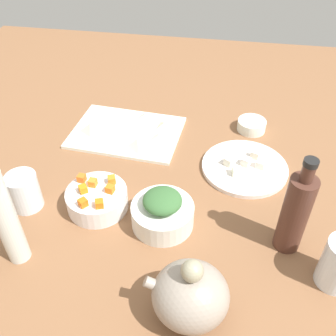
# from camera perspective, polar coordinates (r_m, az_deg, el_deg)

# --- Properties ---
(tabletop) EXTENTS (1.90, 1.90, 0.03)m
(tabletop) POSITION_cam_1_polar(r_m,az_deg,el_deg) (1.02, -0.00, -2.75)
(tabletop) COLOR brown
(tabletop) RESTS_ON ground
(cutting_board) EXTENTS (0.34, 0.26, 0.01)m
(cutting_board) POSITION_cam_1_polar(r_m,az_deg,el_deg) (1.18, -6.14, 5.24)
(cutting_board) COLOR white
(cutting_board) RESTS_ON tabletop
(plate_tofu) EXTENTS (0.23, 0.23, 0.01)m
(plate_tofu) POSITION_cam_1_polar(r_m,az_deg,el_deg) (1.07, 11.25, 0.09)
(plate_tofu) COLOR white
(plate_tofu) RESTS_ON tabletop
(bowl_greens) EXTENTS (0.14, 0.14, 0.06)m
(bowl_greens) POSITION_cam_1_polar(r_m,az_deg,el_deg) (0.89, -0.81, -6.95)
(bowl_greens) COLOR white
(bowl_greens) RESTS_ON tabletop
(bowl_carrots) EXTENTS (0.15, 0.15, 0.05)m
(bowl_carrots) POSITION_cam_1_polar(r_m,az_deg,el_deg) (0.95, -10.41, -4.56)
(bowl_carrots) COLOR white
(bowl_carrots) RESTS_ON tabletop
(bowl_small_side) EXTENTS (0.09, 0.09, 0.03)m
(bowl_small_side) POSITION_cam_1_polar(r_m,az_deg,el_deg) (1.21, 12.25, 6.18)
(bowl_small_side) COLOR white
(bowl_small_side) RESTS_ON tabletop
(teapot) EXTENTS (0.16, 0.14, 0.16)m
(teapot) POSITION_cam_1_polar(r_m,az_deg,el_deg) (0.73, 3.31, -18.21)
(teapot) COLOR gray
(teapot) RESTS_ON tabletop
(bottle_0) EXTENTS (0.06, 0.06, 0.24)m
(bottle_0) POSITION_cam_1_polar(r_m,az_deg,el_deg) (0.84, 18.28, -6.28)
(bottle_0) COLOR #4D2C22
(bottle_0) RESTS_ON tabletop
(bottle_1) EXTENTS (0.05, 0.05, 0.28)m
(bottle_1) POSITION_cam_1_polar(r_m,az_deg,el_deg) (0.82, -22.97, -6.71)
(bottle_1) COLOR silver
(bottle_1) RESTS_ON tabletop
(drinking_glass_0) EXTENTS (0.07, 0.07, 0.09)m
(drinking_glass_0) POSITION_cam_1_polar(r_m,az_deg,el_deg) (0.98, -20.46, -3.25)
(drinking_glass_0) COLOR white
(drinking_glass_0) RESTS_ON tabletop
(carrot_cube_0) EXTENTS (0.02, 0.02, 0.02)m
(carrot_cube_0) POSITION_cam_1_polar(r_m,az_deg,el_deg) (0.89, -10.11, -5.22)
(carrot_cube_0) COLOR orange
(carrot_cube_0) RESTS_ON bowl_carrots
(carrot_cube_1) EXTENTS (0.02, 0.02, 0.02)m
(carrot_cube_1) POSITION_cam_1_polar(r_m,az_deg,el_deg) (0.94, -8.32, -1.71)
(carrot_cube_1) COLOR orange
(carrot_cube_1) RESTS_ON bowl_carrots
(carrot_cube_2) EXTENTS (0.03, 0.03, 0.02)m
(carrot_cube_2) POSITION_cam_1_polar(r_m,az_deg,el_deg) (0.93, -12.44, -3.04)
(carrot_cube_2) COLOR orange
(carrot_cube_2) RESTS_ON bowl_carrots
(carrot_cube_3) EXTENTS (0.02, 0.02, 0.02)m
(carrot_cube_3) POSITION_cam_1_polar(r_m,az_deg,el_deg) (0.94, -11.06, -2.13)
(carrot_cube_3) COLOR orange
(carrot_cube_3) RESTS_ON bowl_carrots
(carrot_cube_4) EXTENTS (0.02, 0.02, 0.02)m
(carrot_cube_4) POSITION_cam_1_polar(r_m,az_deg,el_deg) (0.92, -8.55, -3.07)
(carrot_cube_4) COLOR orange
(carrot_cube_4) RESTS_ON bowl_carrots
(carrot_cube_5) EXTENTS (0.03, 0.03, 0.02)m
(carrot_cube_5) POSITION_cam_1_polar(r_m,az_deg,el_deg) (0.90, -12.46, -5.03)
(carrot_cube_5) COLOR orange
(carrot_cube_5) RESTS_ON bowl_carrots
(carrot_cube_6) EXTENTS (0.02, 0.02, 0.02)m
(carrot_cube_6) POSITION_cam_1_polar(r_m,az_deg,el_deg) (0.96, -12.65, -1.48)
(carrot_cube_6) COLOR orange
(carrot_cube_6) RESTS_ON bowl_carrots
(chopped_greens_mound) EXTENTS (0.12, 0.12, 0.04)m
(chopped_greens_mound) POSITION_cam_1_polar(r_m,az_deg,el_deg) (0.86, -0.83, -4.84)
(chopped_greens_mound) COLOR #396635
(chopped_greens_mound) RESTS_ON bowl_greens
(tofu_cube_0) EXTENTS (0.03, 0.03, 0.02)m
(tofu_cube_0) POSITION_cam_1_polar(r_m,az_deg,el_deg) (1.05, 8.99, 0.98)
(tofu_cube_0) COLOR silver
(tofu_cube_0) RESTS_ON plate_tofu
(tofu_cube_1) EXTENTS (0.03, 0.03, 0.02)m
(tofu_cube_1) POSITION_cam_1_polar(r_m,az_deg,el_deg) (1.06, 11.46, 0.92)
(tofu_cube_1) COLOR white
(tofu_cube_1) RESTS_ON plate_tofu
(tofu_cube_2) EXTENTS (0.03, 0.03, 0.02)m
(tofu_cube_2) POSITION_cam_1_polar(r_m,az_deg,el_deg) (1.06, 13.55, 0.53)
(tofu_cube_2) COLOR white
(tofu_cube_2) RESTS_ON plate_tofu
(tofu_cube_3) EXTENTS (0.03, 0.03, 0.02)m
(tofu_cube_3) POSITION_cam_1_polar(r_m,az_deg,el_deg) (1.02, 10.09, -0.49)
(tofu_cube_3) COLOR white
(tofu_cube_3) RESTS_ON plate_tofu
(tofu_cube_4) EXTENTS (0.03, 0.03, 0.02)m
(tofu_cube_4) POSITION_cam_1_polar(r_m,az_deg,el_deg) (1.09, 12.77, 1.96)
(tofu_cube_4) COLOR white
(tofu_cube_4) RESTS_ON plate_tofu
(dumpling_0) EXTENTS (0.07, 0.07, 0.03)m
(dumpling_0) POSITION_cam_1_polar(r_m,az_deg,el_deg) (1.12, -1.41, 4.44)
(dumpling_0) COLOR beige
(dumpling_0) RESTS_ON cutting_board
(dumpling_1) EXTENTS (0.07, 0.07, 0.02)m
(dumpling_1) POSITION_cam_1_polar(r_m,az_deg,el_deg) (1.22, -3.42, 7.53)
(dumpling_1) COLOR beige
(dumpling_1) RESTS_ON cutting_board
(dumpling_2) EXTENTS (0.07, 0.07, 0.03)m
(dumpling_2) POSITION_cam_1_polar(r_m,az_deg,el_deg) (1.14, -10.02, 4.41)
(dumpling_2) COLOR beige
(dumpling_2) RESTS_ON cutting_board
(dumpling_3) EXTENTS (0.07, 0.07, 0.03)m
(dumpling_3) POSITION_cam_1_polar(r_m,az_deg,el_deg) (1.11, -4.50, 3.79)
(dumpling_3) COLOR beige
(dumpling_3) RESTS_ON cutting_board
(dumpling_4) EXTENTS (0.07, 0.08, 0.02)m
(dumpling_4) POSITION_cam_1_polar(r_m,az_deg,el_deg) (1.18, -0.47, 6.31)
(dumpling_4) COLOR beige
(dumpling_4) RESTS_ON cutting_board
(dumpling_5) EXTENTS (0.06, 0.07, 0.03)m
(dumpling_5) POSITION_cam_1_polar(r_m,az_deg,el_deg) (1.19, -11.37, 6.01)
(dumpling_5) COLOR beige
(dumpling_5) RESTS_ON cutting_board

